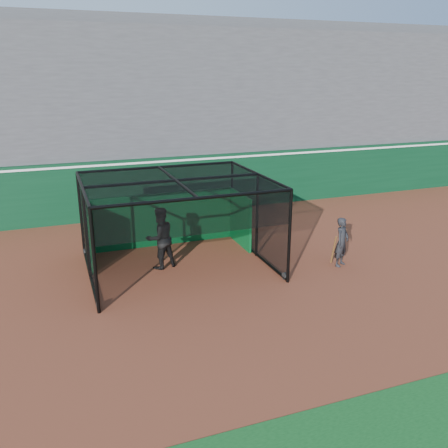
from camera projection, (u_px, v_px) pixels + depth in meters
name	position (u px, v px, depth m)	size (l,w,h in m)	color
ground	(222.00, 295.00, 13.22)	(120.00, 120.00, 0.00)	brown
outfield_wall	(155.00, 185.00, 20.42)	(50.00, 0.50, 2.50)	#09341B
grandstand	(135.00, 104.00, 22.83)	(50.00, 7.85, 8.95)	#4C4C4F
batting_cage	(177.00, 225.00, 14.77)	(5.55, 4.65, 2.81)	black
batter	(160.00, 238.00, 14.82)	(0.96, 0.75, 1.97)	black
on_deck_player	(342.00, 242.00, 15.04)	(0.69, 0.63, 1.59)	black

